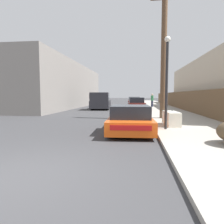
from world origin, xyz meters
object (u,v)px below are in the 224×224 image
object	(u,v)px
parked_sports_car_red	(130,120)
utility_pole	(164,52)
car_parked_mid	(136,104)
pickup_truck	(101,101)
car_parked_far	(134,102)
street_lamp	(167,75)
discarded_fridge	(171,118)
pedestrian	(152,100)

from	to	relation	value
parked_sports_car_red	utility_pole	distance (m)	6.40
car_parked_mid	pickup_truck	distance (m)	4.21
car_parked_far	pickup_truck	xyz separation A→B (m)	(-3.77, -6.06, 0.30)
parked_sports_car_red	street_lamp	world-z (taller)	street_lamp
car_parked_mid	car_parked_far	xyz separation A→B (m)	(-0.34, 6.93, 0.00)
discarded_fridge	parked_sports_car_red	bearing A→B (deg)	-148.96
car_parked_mid	utility_pole	bearing A→B (deg)	-81.72
pickup_truck	pedestrian	world-z (taller)	pickup_truck
utility_pole	street_lamp	world-z (taller)	utility_pole
parked_sports_car_red	pedestrian	size ratio (longest dim) A/B	2.51
parked_sports_car_red	car_parked_far	distance (m)	19.95
pickup_truck	street_lamp	bearing A→B (deg)	106.80
parked_sports_car_red	utility_pole	xyz separation A→B (m)	(2.01, 4.67, 3.90)
pickup_truck	discarded_fridge	bearing A→B (deg)	110.31
pickup_truck	street_lamp	size ratio (longest dim) A/B	1.45
car_parked_mid	street_lamp	bearing A→B (deg)	-87.60
car_parked_mid	utility_pole	world-z (taller)	utility_pole
pedestrian	car_parked_far	bearing A→B (deg)	135.92
street_lamp	pedestrian	distance (m)	17.49
car_parked_far	discarded_fridge	bearing A→B (deg)	-86.21
pedestrian	utility_pole	bearing A→B (deg)	-91.36
parked_sports_car_red	street_lamp	distance (m)	2.54
parked_sports_car_red	pedestrian	world-z (taller)	pedestrian
pickup_truck	parked_sports_car_red	bearing A→B (deg)	100.58
discarded_fridge	pickup_truck	size ratio (longest dim) A/B	0.28
discarded_fridge	street_lamp	bearing A→B (deg)	-113.95
discarded_fridge	street_lamp	distance (m)	2.41
discarded_fridge	car_parked_mid	xyz separation A→B (m)	(-1.77, 11.62, 0.17)
pickup_truck	pedestrian	bearing A→B (deg)	-153.65
parked_sports_car_red	pedestrian	bearing A→B (deg)	80.10
parked_sports_car_red	car_parked_far	xyz separation A→B (m)	(-0.08, 19.95, 0.10)
car_parked_far	street_lamp	xyz separation A→B (m)	(1.67, -19.73, 1.88)
discarded_fridge	utility_pole	world-z (taller)	utility_pole
car_parked_far	pedestrian	world-z (taller)	pedestrian
parked_sports_car_red	utility_pole	size ratio (longest dim) A/B	0.50
parked_sports_car_red	pickup_truck	distance (m)	14.42
discarded_fridge	street_lamp	world-z (taller)	street_lamp
car_parked_mid	utility_pole	size ratio (longest dim) A/B	0.49
car_parked_mid	street_lamp	distance (m)	13.01
car_parked_far	pickup_truck	size ratio (longest dim) A/B	0.75
discarded_fridge	car_parked_mid	size ratio (longest dim) A/B	0.40
discarded_fridge	street_lamp	xyz separation A→B (m)	(-0.44, -1.18, 2.06)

